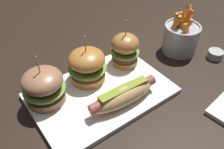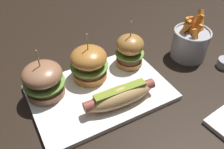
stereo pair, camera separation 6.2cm
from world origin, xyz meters
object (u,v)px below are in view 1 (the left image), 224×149
Objects in this scene: slider_center at (86,66)px; slider_right at (125,49)px; sauce_ramekin at (215,54)px; slider_left at (44,86)px; platter_main at (101,93)px; hot_dog at (123,95)px; fries_bucket at (181,37)px.

slider_center is 0.13m from slider_right.
slider_left is at bearing 165.48° from sauce_ramekin.
sauce_ramekin is (0.38, -0.07, 0.01)m from platter_main.
hot_dog is 1.38× the size of slider_left.
fries_bucket is (0.32, -0.04, -0.01)m from slider_center.
platter_main is 0.15m from slider_right.
hot_dog reaches higher than sauce_ramekin.
slider_left is 0.52m from sauce_ramekin.
hot_dog is 1.29× the size of fries_bucket.
sauce_ramekin is at bearing -14.52° from slider_left.
hot_dog is 0.36m from sauce_ramekin.
sauce_ramekin is (0.06, -0.09, -0.04)m from fries_bucket.
slider_right is (0.13, -0.00, 0.00)m from slider_center.
slider_left is at bearing 175.36° from fries_bucket.
slider_right reaches higher than slider_center.
slider_right is 0.20m from fries_bucket.
slider_left is 0.93× the size of fries_bucket.
slider_left is at bearing -179.45° from slider_right.
slider_center is at bearing 101.43° from hot_dog.
slider_left is at bearing 155.56° from platter_main.
fries_bucket reaches higher than hot_dog.
slider_right is (0.10, 0.12, 0.02)m from hot_dog.
hot_dog is at bearing -78.57° from slider_center.
slider_center is at bearing 178.58° from slider_right.
platter_main is 0.15m from slider_left.
hot_dog is at bearing -129.71° from slider_right.
hot_dog is at bearing -70.44° from platter_main.
slider_left reaches higher than hot_dog.
slider_center is (0.12, 0.01, 0.00)m from slider_left.
slider_center is 0.32m from fries_bucket.
slider_right is at bearing 168.74° from fries_bucket.
slider_right is at bearing 0.55° from slider_left.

